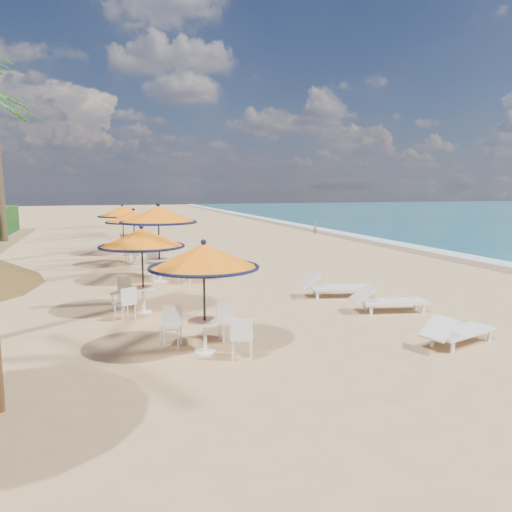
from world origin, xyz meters
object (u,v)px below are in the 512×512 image
Objects in this scene: station_0 at (205,270)px; lounger_mid at (386,300)px; lounger_near at (456,331)px; station_1 at (140,246)px; lounger_far at (333,286)px; station_3 at (134,222)px; station_2 at (160,222)px; station_4 at (124,218)px.

lounger_mid is (4.97, 1.63, -1.27)m from station_0.
lounger_mid is at bearing 69.32° from lounger_near.
station_0 is 0.98× the size of station_1.
station_0 is at bearing -127.53° from lounger_far.
station_1 is at bearing -164.95° from lounger_far.
lounger_mid is at bearing 18.22° from station_0.
station_0 is at bearing -87.39° from station_3.
station_2 is 1.32× the size of lounger_mid.
lounger_near is (4.81, -1.13, -1.29)m from station_0.
station_1 reaches higher than lounger_far.
station_1 is (-0.93, 3.47, 0.09)m from station_0.
lounger_far reaches higher than lounger_near.
lounger_near is 0.91× the size of lounger_far.
lounger_far is at bearing -56.95° from station_3.
station_2 is at bearing 89.54° from station_0.
station_0 is 0.93× the size of station_3.
station_3 is at bearing 95.72° from lounger_near.
station_4 is at bearing 91.56° from lounger_near.
station_4 reaches higher than lounger_far.
station_2 is (0.06, 7.48, 0.41)m from station_0.
lounger_near is (5.33, -12.41, -1.46)m from station_3.
station_4 is (-0.20, 3.56, -0.04)m from station_3.
lounger_far is (-0.50, 1.99, 0.01)m from lounger_mid.
station_4 reaches higher than station_1.
station_1 is 11.37m from station_4.
station_1 is at bearing -91.07° from station_4.
station_4 is (0.21, 11.37, 0.04)m from station_1.
station_0 is 7.49m from station_2.
lounger_mid is (4.91, -5.85, -1.69)m from station_2.
station_0 is 5.38m from lounger_mid.
station_1 is at bearing 123.77° from lounger_near.
station_0 is at bearing -150.54° from lounger_mid.
lounger_near is 0.95× the size of lounger_mid.
station_0 is 11.29m from station_3.
station_2 reaches higher than lounger_mid.
station_4 is 1.13× the size of lounger_far.
station_3 is at bearing 136.45° from lounger_far.
station_0 is at bearing -87.25° from station_4.
station_4 is at bearing 92.75° from station_0.
station_2 reaches higher than station_0.
lounger_far is (5.39, 0.15, -1.36)m from station_1.
lounger_near is at bearing -66.76° from station_3.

